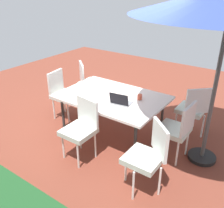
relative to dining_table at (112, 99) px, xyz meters
name	(u,v)px	position (x,y,z in m)	size (l,w,h in m)	color
ground_plane	(112,134)	(0.00, 0.00, -0.74)	(10.00, 10.00, 0.02)	brown
dining_table	(112,99)	(0.00, 0.00, 0.00)	(1.83, 1.25, 0.78)	silver
chair_southeast	(89,81)	(1.20, -0.79, -0.18)	(0.58, 0.59, 0.98)	silver
chair_southwest	(193,108)	(-1.19, -0.81, -0.18)	(0.59, 0.59, 0.98)	silver
chair_east	(63,92)	(1.22, 0.02, -0.18)	(0.49, 0.48, 0.98)	silver
chair_north	(81,127)	(0.01, 0.81, -0.18)	(0.48, 0.49, 0.98)	silver
chair_northwest	(148,154)	(-1.16, 0.83, -0.18)	(0.59, 0.59, 0.98)	silver
chair_west	(178,128)	(-1.22, -0.01, -0.18)	(0.47, 0.46, 0.98)	silver
laptop	(121,101)	(-0.30, 0.18, 0.10)	(0.35, 0.29, 0.21)	gray
cup	(140,97)	(-0.47, -0.15, 0.10)	(0.08, 0.08, 0.09)	#CC4C33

